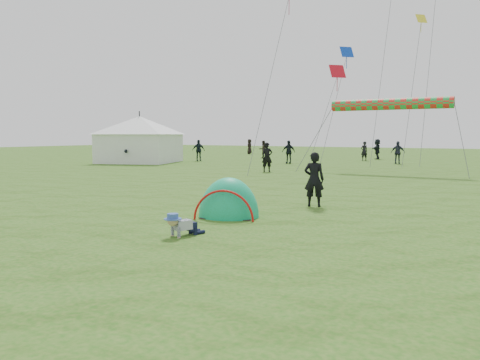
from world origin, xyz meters
The scene contains 18 objects.
ground centered at (0.00, 0.00, 0.00)m, with size 140.00×140.00×0.00m, color #1D5910.
crawling_toddler centered at (-0.60, -0.66, 0.26)m, with size 0.48×0.68×0.52m, color black, non-canonical shape.
popup_tent centered at (-0.98, 1.89, 0.00)m, with size 1.62×1.33×2.09m, color #149647.
standing_adult centered at (0.30, 4.70, 0.82)m, with size 0.60×0.39×1.65m, color black.
event_marquee centered at (-19.73, 18.92, 1.92)m, with size 5.57×5.57×3.83m, color white, non-canonical shape.
crowd_person_0 centered at (-6.94, 15.68, 0.85)m, with size 0.62×0.41×1.71m, color black.
crowd_person_2 centered at (-2.00, 27.13, 0.84)m, with size 0.98×0.41×1.67m, color #252B3A.
crowd_person_5 centered at (-18.82, 16.88, 0.86)m, with size 1.60×0.51×1.73m, color #232C35.
crowd_person_7 centered at (-14.46, 29.46, 0.80)m, with size 0.78×0.61×1.61m, color #2F2620.
crowd_person_8 centered at (-9.20, 23.55, 0.86)m, with size 1.01×0.42×1.73m, color black.
crowd_person_10 centered at (-20.10, 36.95, 0.82)m, with size 0.81×0.52×1.65m, color black.
crowd_person_11 centered at (-4.98, 32.90, 0.89)m, with size 1.64×0.52×1.77m, color black.
crowd_person_12 centered at (-5.33, 30.09, 0.80)m, with size 0.58×0.38×1.59m, color black.
crowd_person_14 centered at (-17.01, 22.90, 0.87)m, with size 1.01×0.42×1.73m, color black.
rainbow_tube_kite centered at (-0.71, 18.54, 3.86)m, with size 0.64×0.64×6.60m, color red.
diamond_kite_2 centered at (-0.89, 28.21, 10.54)m, with size 0.79×0.79×0.00m, color yellow.
diamond_kite_6 centered at (-4.63, 20.98, 6.21)m, with size 1.01×1.01×0.00m, color red.
diamond_kite_10 centered at (-5.03, 24.02, 7.91)m, with size 0.91×0.91×0.00m, color #0C3ABD.
Camera 1 is at (5.50, -8.49, 2.17)m, focal length 35.00 mm.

